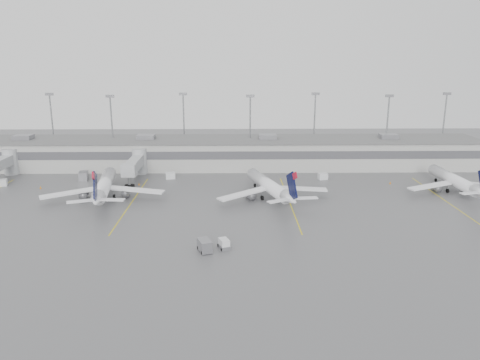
{
  "coord_description": "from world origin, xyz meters",
  "views": [
    {
      "loc": [
        5.01,
        -75.04,
        31.54
      ],
      "look_at": [
        6.51,
        24.0,
        5.0
      ],
      "focal_mm": 35.0,
      "sensor_mm": 36.0,
      "label": 1
    }
  ],
  "objects_px": {
    "jet_mid_left": "(104,186)",
    "jet_mid_right": "(270,186)",
    "baggage_tug": "(224,245)",
    "jet_far_right": "(456,181)"
  },
  "relations": [
    {
      "from": "jet_mid_left",
      "to": "jet_far_right",
      "type": "xyz_separation_m",
      "value": [
        81.7,
        4.19,
        -0.25
      ]
    },
    {
      "from": "jet_mid_right",
      "to": "jet_far_right",
      "type": "bearing_deg",
      "value": -11.34
    },
    {
      "from": "baggage_tug",
      "to": "jet_mid_right",
      "type": "bearing_deg",
      "value": 50.25
    },
    {
      "from": "jet_mid_right",
      "to": "jet_far_right",
      "type": "relative_size",
      "value": 1.02
    },
    {
      "from": "jet_mid_left",
      "to": "baggage_tug",
      "type": "xyz_separation_m",
      "value": [
        27.53,
        -28.45,
        -2.41
      ]
    },
    {
      "from": "jet_mid_right",
      "to": "baggage_tug",
      "type": "relative_size",
      "value": 9.54
    },
    {
      "from": "jet_mid_left",
      "to": "baggage_tug",
      "type": "bearing_deg",
      "value": -54.14
    },
    {
      "from": "baggage_tug",
      "to": "jet_mid_left",
      "type": "bearing_deg",
      "value": 113.6
    },
    {
      "from": "jet_mid_left",
      "to": "jet_mid_right",
      "type": "relative_size",
      "value": 1.07
    },
    {
      "from": "jet_mid_left",
      "to": "jet_mid_right",
      "type": "xyz_separation_m",
      "value": [
        37.39,
        -0.28,
        -0.12
      ]
    }
  ]
}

